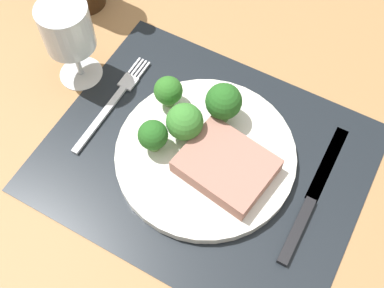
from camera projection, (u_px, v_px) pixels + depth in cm
name	position (u px, v px, depth cm)	size (l,w,h in cm)	color
ground_plane	(205.00, 163.00, 68.82)	(140.00, 110.00, 3.00)	#996D42
placemat	(205.00, 158.00, 67.38)	(44.34, 35.99, 0.30)	black
plate	(205.00, 155.00, 66.55)	(25.45, 25.45, 1.60)	silver
steak	(226.00, 166.00, 63.36)	(11.93, 9.60, 2.59)	#9E6B5B
broccoli_back_left	(168.00, 91.00, 67.24)	(4.17, 4.17, 5.25)	#6B994C
broccoli_near_fork	(224.00, 102.00, 65.20)	(5.16, 5.16, 6.72)	#5B8942
broccoli_near_steak	(153.00, 136.00, 63.66)	(4.16, 4.16, 5.26)	#6B994C
broccoli_center	(185.00, 122.00, 64.03)	(5.17, 5.17, 6.27)	#5B8942
fork	(113.00, 102.00, 71.61)	(2.40, 19.20, 0.50)	silver
knife	(309.00, 203.00, 63.51)	(1.80, 23.00, 0.80)	black
wine_glass	(68.00, 32.00, 66.59)	(7.34, 7.34, 13.99)	silver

